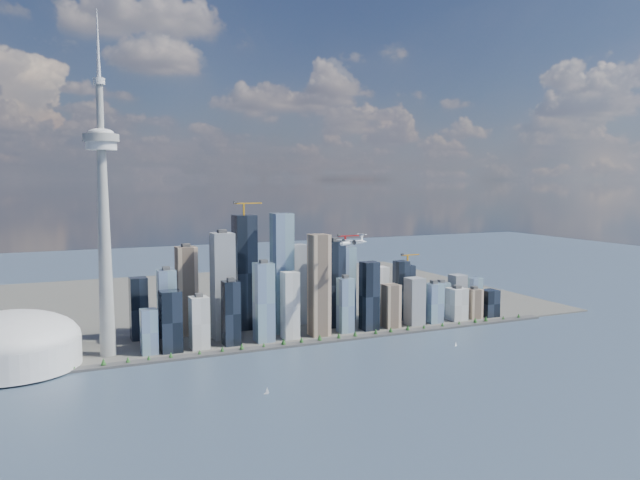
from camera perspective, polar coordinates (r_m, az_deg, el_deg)
name	(u,v)px	position (r m, az deg, el deg)	size (l,w,h in m)	color
ground	(359,390)	(886.53, 3.54, -13.50)	(4000.00, 4000.00, 0.00)	#36475F
seawall	(292,345)	(1103.71, -2.57, -9.55)	(1100.00, 22.00, 4.00)	#383838
land	(223,300)	(1521.03, -8.84, -5.44)	(1400.00, 900.00, 3.00)	#4C4C47
shoreline_trees	(292,341)	(1101.96, -2.57, -9.21)	(960.53, 7.20, 8.80)	#3F2D1E
skyscraper_cluster	(304,292)	(1187.88, -1.45, -4.81)	(736.00, 142.00, 245.61)	black
needle_tower	(103,213)	(1056.95, -19.19, 2.34)	(56.00, 56.00, 550.50)	gray
dome_stadium	(12,344)	(1072.31, -26.36, -8.51)	(200.00, 200.00, 86.00)	silver
airplane	(352,242)	(1089.56, 2.99, -0.19)	(66.04, 59.26, 16.89)	white
sailboat_west	(267,392)	(871.00, -4.89, -13.64)	(7.31, 3.12, 10.10)	silver
sailboat_east	(456,345)	(1125.93, 12.30, -9.32)	(6.12, 3.76, 8.75)	silver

